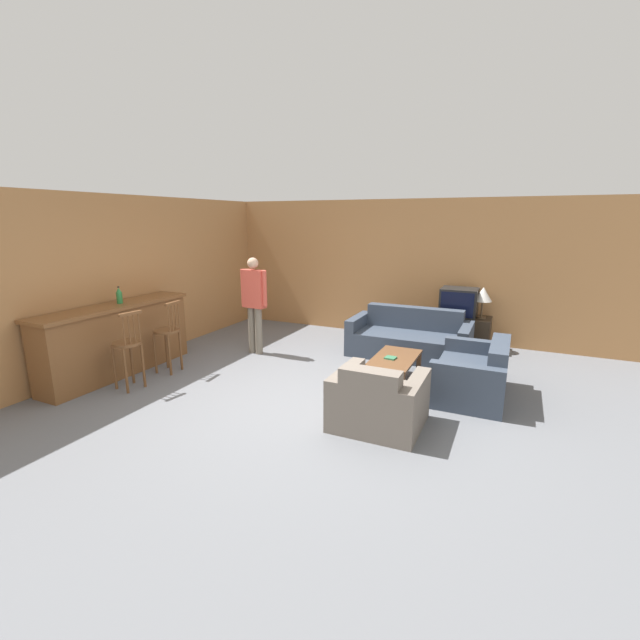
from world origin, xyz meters
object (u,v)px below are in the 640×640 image
Objects in this scene: coffee_table at (394,361)px; tv at (459,302)px; person_by_window at (254,300)px; bar_chair_mid at (168,336)px; armchair_near at (378,402)px; book_on_table at (391,358)px; tv_unit at (457,331)px; table_lamp at (483,295)px; bottle at (119,296)px; couch_far at (410,339)px; bar_chair_near at (128,349)px; loveseat_right at (474,375)px.

coffee_table is 2.27m from tv.
coffee_table is 0.64× the size of person_by_window.
bar_chair_mid is 3.38m from armchair_near.
person_by_window reaches higher than book_on_table.
person_by_window reaches higher than tv_unit.
book_on_table is at bearing -104.80° from tv_unit.
bar_chair_mid is 1.98× the size of table_lamp.
coffee_table is (3.17, 0.98, -0.24)m from bar_chair_mid.
tv_unit is (0.55, 2.15, -0.03)m from coffee_table.
coffee_table is at bearing 61.52° from book_on_table.
bar_chair_mid is 1.75× the size of tv.
bottle is at bearing -162.66° from book_on_table.
person_by_window is at bearing -157.93° from couch_far.
couch_far is 3.17× the size of tv.
coffee_table is 4.20× the size of bottle.
bottle is at bearing 142.72° from bar_chair_near.
table_lamp reaches higher than bar_chair_mid.
tv_unit is (3.72, 3.85, -0.27)m from bar_chair_near.
bar_chair_near reaches higher than loveseat_right.
armchair_near is at bearing 6.20° from bar_chair_near.
loveseat_right is 2.26m from table_lamp.
bar_chair_near reaches higher than tv.
book_on_table is 2.50m from table_lamp.
couch_far is at bearing 92.52° from book_on_table.
bar_chair_mid is at bearing -116.80° from person_by_window.
person_by_window reaches higher than loveseat_right.
loveseat_right is 1.10m from book_on_table.
couch_far is 1.50m from table_lamp.
coffee_table is 4.06m from bottle.
couch_far is at bearing 94.29° from coffee_table.
tv is 2.33m from book_on_table.
bar_chair_near is at bearing -134.03° from tv.
armchair_near is at bearing -96.03° from tv_unit.
tv_unit is 0.68× the size of person_by_window.
tv_unit is at bearing 103.24° from loveseat_right.
bar_chair_mid is at bearing 22.95° from bottle.
armchair_near is (3.35, -0.36, -0.27)m from bar_chair_mid.
tv is at bearing 52.26° from couch_far.
table_lamp reaches higher than book_on_table.
coffee_table is 2.22m from tv_unit.
loveseat_right is 0.82× the size of person_by_window.
tv reaches higher than couch_far.
couch_far is 1.19m from tv.
person_by_window reaches higher than tv.
coffee_table is at bearing 18.14° from bottle.
bar_chair_near is at bearing -135.58° from couch_far.
bar_chair_mid is 1.52m from person_by_window.
table_lamp is (4.11, 3.13, 0.42)m from bar_chair_mid.
bar_chair_near is at bearing -108.09° from person_by_window.
coffee_table is at bearing -179.81° from loveseat_right.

